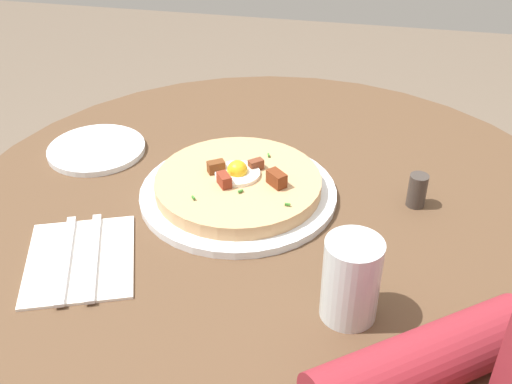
{
  "coord_description": "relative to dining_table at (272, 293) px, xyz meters",
  "views": [
    {
      "loc": [
        -0.73,
        -0.12,
        1.25
      ],
      "look_at": [
        0.01,
        0.03,
        0.74
      ],
      "focal_mm": 42.95,
      "sensor_mm": 36.0,
      "label": 1
    }
  ],
  "objects": [
    {
      "name": "napkin",
      "position": [
        -0.17,
        0.23,
        0.17
      ],
      "size": [
        0.21,
        0.19,
        0.0
      ],
      "primitive_type": "cube",
      "rotation": [
        0.0,
        0.0,
        0.36
      ],
      "color": "white",
      "rests_on": "dining_table"
    },
    {
      "name": "dining_table",
      "position": [
        0.0,
        0.0,
        0.0
      ],
      "size": [
        0.98,
        0.98,
        0.72
      ],
      "color": "brown",
      "rests_on": "ground_plane"
    },
    {
      "name": "bread_plate",
      "position": [
        0.11,
        0.33,
        0.18
      ],
      "size": [
        0.17,
        0.17,
        0.01
      ],
      "primitive_type": "cylinder",
      "color": "white",
      "rests_on": "dining_table"
    },
    {
      "name": "pepper_shaker",
      "position": [
        0.06,
        -0.21,
        0.2
      ],
      "size": [
        0.03,
        0.03,
        0.05
      ],
      "primitive_type": "cylinder",
      "color": "#3F3833",
      "rests_on": "dining_table"
    },
    {
      "name": "fork",
      "position": [
        -0.16,
        0.22,
        0.18
      ],
      "size": [
        0.17,
        0.07,
        0.0
      ],
      "primitive_type": "cube",
      "rotation": [
        0.0,
        0.0,
        0.36
      ],
      "color": "silver",
      "rests_on": "napkin"
    },
    {
      "name": "water_glass",
      "position": [
        -0.19,
        -0.12,
        0.22
      ],
      "size": [
        0.07,
        0.07,
        0.11
      ],
      "primitive_type": "cylinder",
      "color": "silver",
      "rests_on": "dining_table"
    },
    {
      "name": "breakfast_pizza",
      "position": [
        0.02,
        0.06,
        0.19
      ],
      "size": [
        0.25,
        0.25,
        0.05
      ],
      "color": "tan",
      "rests_on": "pizza_plate"
    },
    {
      "name": "knife",
      "position": [
        -0.17,
        0.25,
        0.18
      ],
      "size": [
        0.17,
        0.07,
        0.0
      ],
      "primitive_type": "cube",
      "rotation": [
        0.0,
        0.0,
        0.36
      ],
      "color": "silver",
      "rests_on": "napkin"
    },
    {
      "name": "pizza_plate",
      "position": [
        0.02,
        0.06,
        0.18
      ],
      "size": [
        0.3,
        0.3,
        0.01
      ],
      "primitive_type": "cylinder",
      "color": "white",
      "rests_on": "dining_table"
    }
  ]
}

